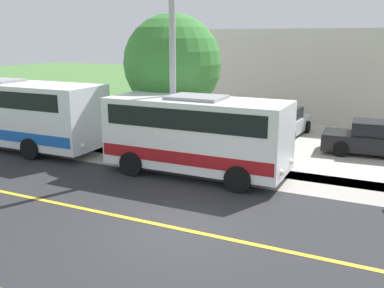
% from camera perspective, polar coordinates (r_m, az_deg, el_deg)
% --- Properties ---
extents(ground_plane, '(120.00, 120.00, 0.00)m').
position_cam_1_polar(ground_plane, '(11.64, -1.71, -11.14)').
color(ground_plane, '#477238').
extents(road_surface, '(8.00, 100.00, 0.01)m').
position_cam_1_polar(road_surface, '(11.64, -1.71, -11.12)').
color(road_surface, '#28282B').
rests_on(road_surface, ground).
extents(sidewalk, '(2.40, 100.00, 0.01)m').
position_cam_1_polar(sidewalk, '(16.12, 6.84, -4.01)').
color(sidewalk, '#9E9991').
rests_on(sidewalk, ground).
extents(parking_lot_surface, '(14.00, 36.00, 0.01)m').
position_cam_1_polar(parking_lot_surface, '(22.38, 20.24, 0.29)').
color(parking_lot_surface, '#B2ADA3').
rests_on(parking_lot_surface, ground).
extents(road_centre_line, '(0.16, 100.00, 0.00)m').
position_cam_1_polar(road_centre_line, '(11.63, -1.71, -11.10)').
color(road_centre_line, gold).
rests_on(road_centre_line, ground).
extents(shuttle_bus_front, '(2.69, 6.73, 2.91)m').
position_cam_1_polar(shuttle_bus_front, '(15.67, 0.61, 1.63)').
color(shuttle_bus_front, white).
rests_on(shuttle_bus_front, ground).
extents(street_light_pole, '(1.97, 0.24, 8.67)m').
position_cam_1_polar(street_light_pole, '(16.19, -2.80, 13.24)').
color(street_light_pole, '#9E9EA3').
rests_on(street_light_pole, ground).
extents(parked_car_near, '(4.52, 2.25, 1.45)m').
position_cam_1_polar(parked_car_near, '(22.57, 11.84, 2.75)').
color(parked_car_near, silver).
rests_on(parked_car_near, ground).
extents(parked_car_far, '(2.22, 4.50, 1.45)m').
position_cam_1_polar(parked_car_far, '(20.14, 23.28, 0.58)').
color(parked_car_far, black).
rests_on(parked_car_far, ground).
extents(tree_curbside, '(4.25, 4.25, 5.95)m').
position_cam_1_polar(tree_curbside, '(19.05, -2.58, 10.52)').
color(tree_curbside, '#4C3826').
rests_on(tree_curbside, ground).
extents(commercial_building, '(10.00, 17.85, 5.43)m').
position_cam_1_polar(commercial_building, '(31.43, 14.69, 9.38)').
color(commercial_building, beige).
rests_on(commercial_building, ground).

